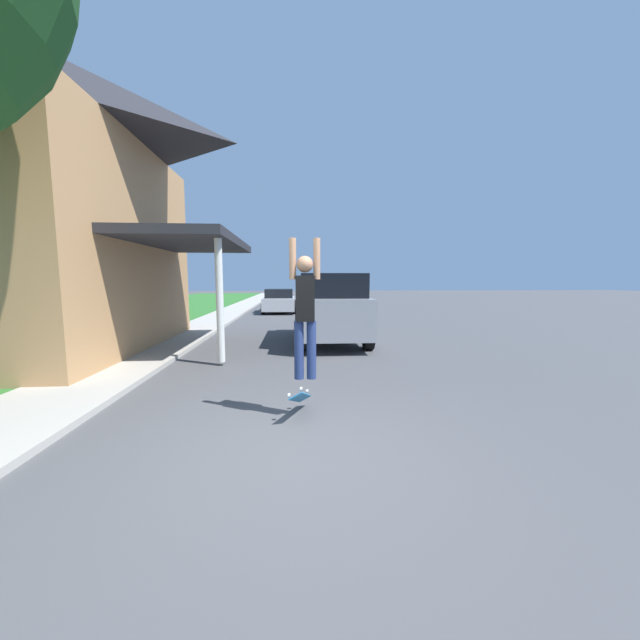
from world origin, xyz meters
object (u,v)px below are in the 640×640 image
skateboarder (305,308)px  skateboard (300,397)px  suv_parked (329,306)px  car_down_street (279,301)px

skateboarder → skateboard: size_ratio=2.50×
suv_parked → skateboarder: bearing=-98.5°
skateboarder → suv_parked: bearing=81.5°
car_down_street → skateboard: size_ratio=5.32×
skateboard → suv_parked: bearing=80.8°
suv_parked → car_down_street: suv_parked is taller
car_down_street → skateboard: 16.31m
suv_parked → skateboard: 6.22m
skateboarder → skateboard: (-0.07, 0.02, -1.24)m
skateboarder → car_down_street: bearing=93.7°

